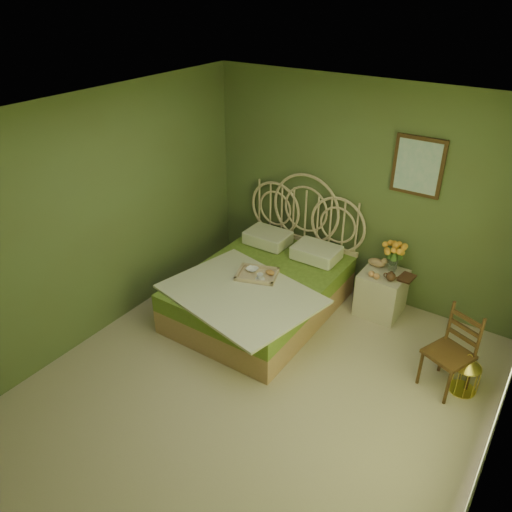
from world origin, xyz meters
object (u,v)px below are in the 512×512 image
Objects in this scene: chair at (452,345)px; birdcage at (465,374)px; nightstand at (383,287)px; bed at (263,287)px.

birdcage is (0.18, -0.01, -0.28)m from chair.
nightstand is 1.14× the size of chair.
chair is (0.98, -0.78, 0.12)m from nightstand.
bed is at bearing -158.43° from chair.
bed reaches higher than birdcage.
chair is at bearing 177.88° from birdcage.
bed reaches higher than chair.
bed is 2.35m from birdcage.
bed is 1.40m from nightstand.
chair is (2.17, -0.04, 0.16)m from bed.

